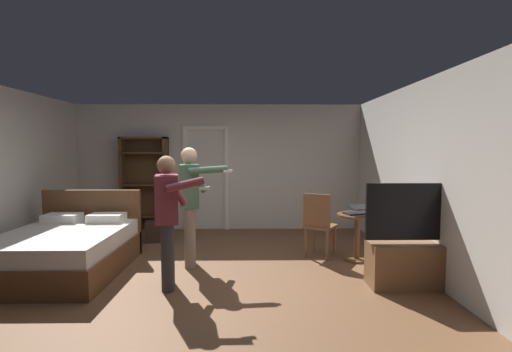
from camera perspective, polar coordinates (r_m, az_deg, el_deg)
ground_plane at (r=4.93m, az=-8.65°, el=-15.49°), size 6.38×6.38×0.00m
wall_back at (r=7.58m, az=-5.73°, el=1.38°), size 6.04×0.12×2.57m
wall_right at (r=5.16m, az=25.79°, el=-0.38°), size 0.12×6.02×2.57m
doorway_frame at (r=7.53m, az=-7.81°, el=0.88°), size 0.93×0.08×2.13m
bed at (r=5.64m, az=-27.58°, el=-10.17°), size 1.51×1.90×1.02m
bookshelf at (r=7.65m, az=-16.96°, el=-0.70°), size 0.92×0.32×1.90m
tv_flatscreen at (r=4.87m, az=23.32°, el=-11.42°), size 1.17×0.40×1.26m
side_table at (r=5.66m, az=15.54°, el=-8.08°), size 0.59×0.59×0.70m
laptop at (r=5.56m, az=15.54°, el=-5.30°), size 0.40×0.40×0.15m
bottle_on_table at (r=5.56m, az=17.23°, el=-4.68°), size 0.06×0.06×0.27m
wooden_chair at (r=5.68m, az=9.80°, el=-7.15°), size 0.58×0.58×0.99m
person_blue_shirt at (r=4.46m, az=-13.60°, el=-5.63°), size 0.69×0.59×1.58m
person_striped_shirt at (r=5.21m, az=-10.20°, el=-3.45°), size 0.76×0.56×1.68m
suitcase_dark at (r=6.86m, az=-14.96°, el=-8.34°), size 0.50×0.39×0.36m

